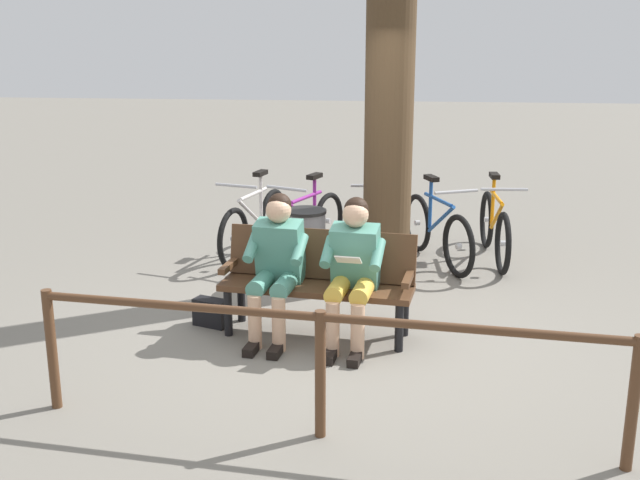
{
  "coord_description": "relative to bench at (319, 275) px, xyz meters",
  "views": [
    {
      "loc": [
        -0.42,
        6.19,
        2.57
      ],
      "look_at": [
        0.23,
        -0.29,
        0.75
      ],
      "focal_mm": 44.45,
      "sensor_mm": 36.0,
      "label": 1
    }
  ],
  "objects": [
    {
      "name": "ground_plane",
      "position": [
        -0.22,
        0.07,
        -0.51
      ],
      "size": [
        40.0,
        40.0,
        0.0
      ],
      "primitive_type": "plane",
      "color": "slate"
    },
    {
      "name": "bench",
      "position": [
        0.0,
        0.0,
        0.0
      ],
      "size": [
        1.65,
        0.69,
        0.87
      ],
      "rotation": [
        0.0,
        0.0,
        -0.13
      ],
      "color": "#51331E",
      "rests_on": "ground"
    },
    {
      "name": "person_reading",
      "position": [
        -0.3,
        0.21,
        0.16
      ],
      "size": [
        0.53,
        0.8,
        1.2
      ],
      "rotation": [
        0.0,
        0.0,
        -0.13
      ],
      "color": "#4C8C7A",
      "rests_on": "ground"
    },
    {
      "name": "person_companion",
      "position": [
        0.34,
        0.12,
        0.16
      ],
      "size": [
        0.53,
        0.8,
        1.2
      ],
      "rotation": [
        0.0,
        0.0,
        -0.13
      ],
      "color": "#4C8C7A",
      "rests_on": "ground"
    },
    {
      "name": "handbag",
      "position": [
        0.94,
        -0.04,
        -0.39
      ],
      "size": [
        0.33,
        0.23,
        0.24
      ],
      "primitive_type": "cube",
      "rotation": [
        0.0,
        0.0,
        -0.35
      ],
      "color": "black",
      "rests_on": "ground"
    },
    {
      "name": "tree_trunk",
      "position": [
        -0.54,
        -1.49,
        1.53
      ],
      "size": [
        0.48,
        0.48,
        4.08
      ],
      "primitive_type": "cylinder",
      "color": "#4C3823",
      "rests_on": "ground"
    },
    {
      "name": "litter_bin",
      "position": [
        0.25,
        -1.22,
        -0.12
      ],
      "size": [
        0.41,
        0.41,
        0.77
      ],
      "color": "slate",
      "rests_on": "ground"
    },
    {
      "name": "bicycle_red",
      "position": [
        -1.71,
        -2.29,
        -0.15
      ],
      "size": [
        0.48,
        1.68,
        0.94
      ],
      "rotation": [
        0.0,
        0.0,
        1.63
      ],
      "color": "black",
      "rests_on": "ground"
    },
    {
      "name": "bicycle_green",
      "position": [
        -1.07,
        -2.09,
        -0.15
      ],
      "size": [
        0.75,
        1.57,
        0.94
      ],
      "rotation": [
        0.0,
        0.0,
        1.98
      ],
      "color": "black",
      "rests_on": "ground"
    },
    {
      "name": "bicycle_purple",
      "position": [
        -0.36,
        -2.34,
        -0.15
      ],
      "size": [
        0.48,
        1.68,
        0.94
      ],
      "rotation": [
        0.0,
        0.0,
        1.63
      ],
      "color": "black",
      "rests_on": "ground"
    },
    {
      "name": "bicycle_orange",
      "position": [
        0.35,
        -2.07,
        -0.15
      ],
      "size": [
        0.74,
        1.57,
        0.94
      ],
      "rotation": [
        0.0,
        0.0,
        1.17
      ],
      "color": "black",
      "rests_on": "ground"
    },
    {
      "name": "bicycle_black",
      "position": [
        0.95,
        -2.18,
        -0.15
      ],
      "size": [
        0.6,
        1.63,
        0.94
      ],
      "rotation": [
        0.0,
        0.0,
        1.3
      ],
      "color": "black",
      "rests_on": "ground"
    },
    {
      "name": "railing_fence",
      "position": [
        -0.19,
        1.74,
        0.1
      ],
      "size": [
        3.75,
        0.49,
        0.85
      ],
      "rotation": [
        0.0,
        0.0,
        -0.11
      ],
      "color": "#51331E",
      "rests_on": "ground"
    }
  ]
}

